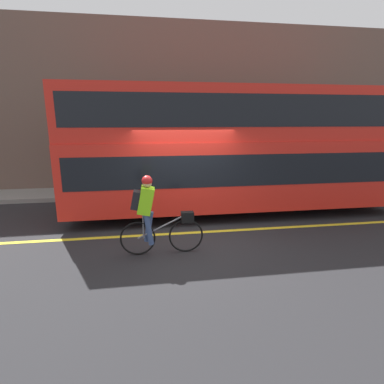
# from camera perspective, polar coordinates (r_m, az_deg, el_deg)

# --- Properties ---
(ground_plane) EXTENTS (80.00, 80.00, 0.00)m
(ground_plane) POSITION_cam_1_polar(r_m,az_deg,el_deg) (7.37, -0.79, -8.18)
(ground_plane) COLOR #232326
(road_center_line) EXTENTS (50.00, 0.14, 0.01)m
(road_center_line) POSITION_cam_1_polar(r_m,az_deg,el_deg) (7.49, -0.93, -7.79)
(road_center_line) COLOR yellow
(road_center_line) RESTS_ON ground_plane
(sidewalk_curb) EXTENTS (60.00, 1.66, 0.15)m
(sidewalk_curb) POSITION_cam_1_polar(r_m,az_deg,el_deg) (11.59, -3.84, 0.30)
(sidewalk_curb) COLOR gray
(sidewalk_curb) RESTS_ON ground_plane
(building_facade) EXTENTS (60.00, 0.30, 6.35)m
(building_facade) POSITION_cam_1_polar(r_m,az_deg,el_deg) (12.26, -4.48, 15.63)
(building_facade) COLOR brown
(building_facade) RESTS_ON ground_plane
(bus) EXTENTS (9.53, 2.42, 3.60)m
(bus) POSITION_cam_1_polar(r_m,az_deg,el_deg) (8.90, 8.28, 8.82)
(bus) COLOR black
(bus) RESTS_ON ground_plane
(cyclist_on_bike) EXTENTS (1.73, 0.32, 1.67)m
(cyclist_on_bike) POSITION_cam_1_polar(r_m,az_deg,el_deg) (6.13, -7.47, -3.98)
(cyclist_on_bike) COLOR black
(cyclist_on_bike) RESTS_ON ground_plane
(trash_bin) EXTENTS (0.56, 0.56, 0.88)m
(trash_bin) POSITION_cam_1_polar(r_m,az_deg,el_deg) (11.37, -11.40, 2.45)
(trash_bin) COLOR #515156
(trash_bin) RESTS_ON sidewalk_curb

